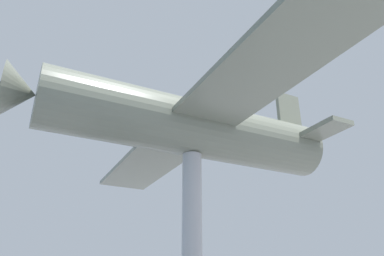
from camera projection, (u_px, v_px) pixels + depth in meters
name	position (u px, v px, depth m)	size (l,w,h in m)	color
support_pylon_central	(192.00, 245.00, 11.42)	(0.64, 0.64, 5.89)	#B7B7BC
suspended_airplane	(188.00, 127.00, 12.99)	(16.48, 11.61, 3.45)	slate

